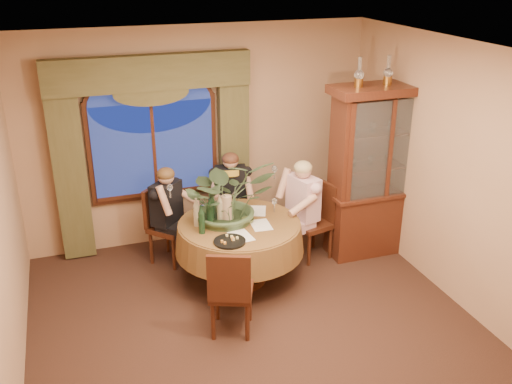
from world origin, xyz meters
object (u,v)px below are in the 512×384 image
object	(u,v)px
centerpiece_plant	(227,165)
wine_bottle_3	(196,212)
china_cabinet	(379,172)
oil_lamp_left	(359,72)
chair_back_right	(232,208)
chair_back	(169,226)
stoneware_vase	(227,208)
chair_front_left	(231,289)
wine_bottle_0	(210,213)
person_back	(167,215)
person_scarf	(231,198)
olive_bowl	(248,221)
dining_table	(240,252)
oil_lamp_center	(388,70)
wine_bottle_1	(220,209)
wine_bottle_2	(211,207)
wine_bottle_4	(202,219)
oil_lamp_right	(416,68)
chair_right	(312,222)

from	to	relation	value
centerpiece_plant	wine_bottle_3	size ratio (longest dim) A/B	3.52
china_cabinet	oil_lamp_left	bearing A→B (deg)	180.00
oil_lamp_left	chair_back_right	distance (m)	2.40
centerpiece_plant	wine_bottle_3	world-z (taller)	centerpiece_plant
chair_back	stoneware_vase	world-z (taller)	stoneware_vase
chair_front_left	wine_bottle_0	bearing A→B (deg)	110.35
chair_back_right	chair_back	size ratio (longest dim) A/B	1.00
person_back	wine_bottle_0	distance (m)	0.84
person_scarf	olive_bowl	size ratio (longest dim) A/B	8.72
dining_table	oil_lamp_center	size ratio (longest dim) A/B	4.37
wine_bottle_1	wine_bottle_2	world-z (taller)	same
wine_bottle_1	wine_bottle_4	world-z (taller)	same
oil_lamp_right	wine_bottle_3	distance (m)	3.07
centerpiece_plant	oil_lamp_right	bearing A→B (deg)	0.61
oil_lamp_right	stoneware_vase	size ratio (longest dim) A/B	1.12
wine_bottle_2	wine_bottle_4	distance (m)	0.34
chair_back	chair_front_left	bearing A→B (deg)	57.48
chair_front_left	stoneware_vase	size ratio (longest dim) A/B	3.17
stoneware_vase	wine_bottle_2	world-z (taller)	wine_bottle_2
oil_lamp_right	wine_bottle_4	world-z (taller)	oil_lamp_right
stoneware_vase	centerpiece_plant	size ratio (longest dim) A/B	0.26
oil_lamp_right	wine_bottle_4	xyz separation A→B (m)	(-2.71, -0.28, -1.42)
chair_back_right	wine_bottle_1	xyz separation A→B (m)	(-0.40, -0.88, 0.44)
chair_back_right	person_scarf	xyz separation A→B (m)	(-0.01, 0.02, 0.15)
person_back	stoneware_vase	distance (m)	0.89
chair_right	chair_front_left	world-z (taller)	same
oil_lamp_left	oil_lamp_center	world-z (taller)	same
china_cabinet	oil_lamp_left	distance (m)	1.31
oil_lamp_center	chair_front_left	bearing A→B (deg)	-154.54
chair_front_left	wine_bottle_3	size ratio (longest dim) A/B	2.91
person_back	wine_bottle_0	world-z (taller)	person_back
dining_table	stoneware_vase	world-z (taller)	stoneware_vase
dining_table	wine_bottle_3	size ratio (longest dim) A/B	4.50
wine_bottle_4	person_back	bearing A→B (deg)	105.70
centerpiece_plant	wine_bottle_1	distance (m)	0.50
wine_bottle_3	wine_bottle_4	xyz separation A→B (m)	(0.01, -0.20, 0.00)
oil_lamp_left	stoneware_vase	bearing A→B (deg)	-177.77
dining_table	person_back	size ratio (longest dim) A/B	1.19
dining_table	chair_back	xyz separation A→B (m)	(-0.68, 0.72, 0.10)
wine_bottle_4	oil_lamp_center	bearing A→B (deg)	6.96
wine_bottle_2	chair_back_right	bearing A→B (deg)	59.40
wine_bottle_0	wine_bottle_4	world-z (taller)	same
oil_lamp_left	wine_bottle_0	xyz separation A→B (m)	(-1.83, -0.15, -1.42)
oil_lamp_right	centerpiece_plant	bearing A→B (deg)	-179.39
dining_table	stoneware_vase	distance (m)	0.55
oil_lamp_right	person_back	size ratio (longest dim) A/B	0.27
chair_back_right	oil_lamp_left	bearing A→B (deg)	159.81
person_scarf	olive_bowl	xyz separation A→B (m)	(-0.10, -1.01, 0.14)
wine_bottle_4	chair_back	bearing A→B (deg)	104.55
dining_table	chair_right	world-z (taller)	chair_right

